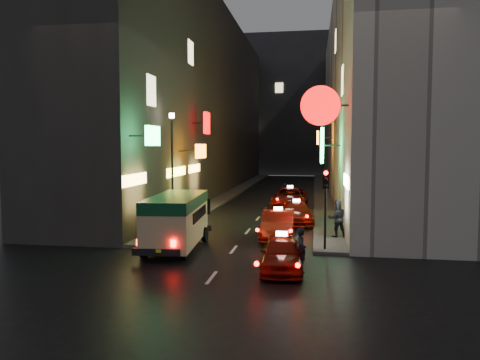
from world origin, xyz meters
The scene contains 15 objects.
ground centered at (0.00, 0.00, 0.00)m, with size 120.00×120.00×0.00m, color black.
building_left centered at (-8.00, 33.99, 9.00)m, with size 7.51×52.00×18.00m.
building_right centered at (8.00, 33.99, 9.00)m, with size 8.15×52.00×18.00m.
building_far centered at (0.00, 66.00, 11.00)m, with size 30.00×10.00×22.00m, color #353439.
sidewalk_left centered at (-4.25, 34.00, 0.07)m, with size 1.50×52.00×0.15m, color #4E4C48.
sidewalk_right centered at (4.25, 34.00, 0.07)m, with size 1.50×52.00×0.15m, color #4E4C48.
minibus centered at (-2.51, 8.20, 1.52)m, with size 2.41×5.76×2.41m.
taxi_near centered at (2.35, 5.33, 0.75)m, with size 2.21×4.84×1.68m.
taxi_second centered at (1.77, 11.18, 0.84)m, with size 2.23×5.28×1.84m.
taxi_third centered at (2.48, 15.98, 0.75)m, with size 2.49×4.91×1.67m.
taxi_far centered at (1.73, 23.22, 0.86)m, with size 2.47×5.51×1.89m.
pedestrian_crossing centered at (3.07, 5.27, 0.92)m, with size 0.61×0.39×1.85m, color black.
pedestrian_sidewalk centered at (4.64, 11.43, 1.19)m, with size 0.78×0.49×2.07m, color black.
traffic_light centered at (4.00, 8.47, 2.69)m, with size 0.26×0.43×3.50m.
lamp_post centered at (-4.20, 13.00, 3.72)m, with size 0.28×0.28×6.22m.
Camera 1 is at (3.52, -11.72, 4.62)m, focal length 35.00 mm.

